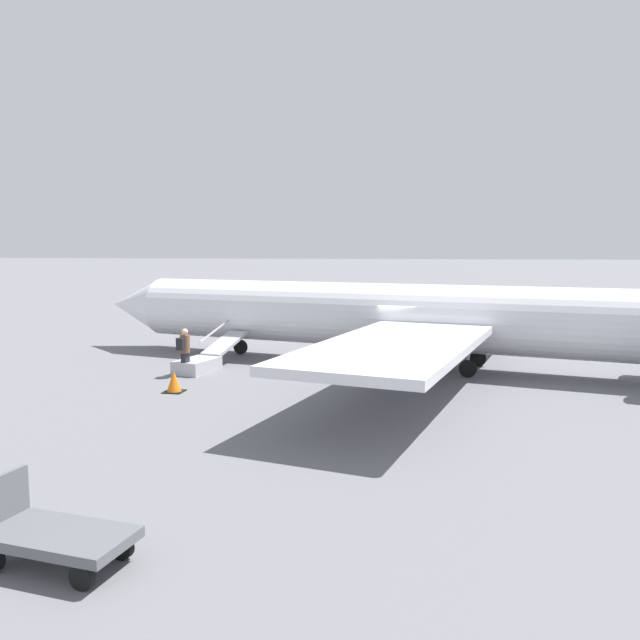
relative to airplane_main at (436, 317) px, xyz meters
The scene contains 6 objects.
ground_plane 2.21m from the airplane_main, 11.98° to the right, with size 600.00×600.00×0.00m, color slate.
airplane_main is the anchor object (origin of this frame).
boarding_stairs 9.09m from the airplane_main, 13.29° to the left, with size 1.81×4.14×1.68m.
passenger 9.56m from the airplane_main, 19.59° to the left, with size 0.39×0.56×1.74m.
luggage_cart 17.37m from the airplane_main, 72.12° to the left, with size 2.32×1.36×1.22m.
traffic_cone_near_stairs 10.17m from the airplane_main, 34.66° to the left, with size 0.63×0.63×0.69m.
Camera 1 is at (-1.14, 24.42, 4.58)m, focal length 35.00 mm.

